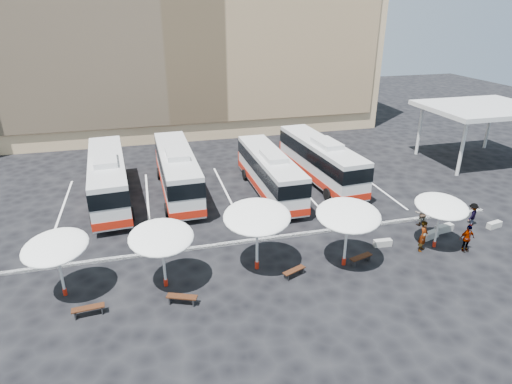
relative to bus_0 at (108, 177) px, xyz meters
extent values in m
plane|color=black|center=(8.62, -9.13, -1.91)|extent=(120.00, 120.00, 0.00)
cube|color=tan|center=(8.62, 22.87, 10.59)|extent=(42.00, 18.00, 25.00)
cube|color=tan|center=(8.62, 13.77, 10.09)|extent=(40.00, 0.30, 20.00)
cube|color=silver|center=(32.62, 0.87, 3.09)|extent=(10.00, 8.00, 0.40)
cylinder|color=silver|center=(28.62, -2.13, 0.49)|extent=(0.30, 0.30, 4.80)
cylinder|color=silver|center=(28.62, 3.87, 0.49)|extent=(0.30, 0.30, 4.80)
cylinder|color=silver|center=(36.62, 3.87, 0.49)|extent=(0.30, 0.30, 4.80)
cube|color=black|center=(8.62, -8.63, -1.84)|extent=(34.00, 0.25, 0.15)
cube|color=white|center=(-3.38, -1.13, -1.91)|extent=(0.15, 12.00, 0.01)
cube|color=white|center=(2.62, -1.13, -1.91)|extent=(0.15, 12.00, 0.01)
cube|color=white|center=(8.62, -1.13, -1.91)|extent=(0.15, 12.00, 0.01)
cube|color=white|center=(14.62, -1.13, -1.91)|extent=(0.15, 12.00, 0.01)
cube|color=white|center=(20.62, -1.13, -1.91)|extent=(0.15, 12.00, 0.01)
cube|color=silver|center=(0.00, -0.01, -0.02)|extent=(3.26, 11.81, 2.92)
cube|color=black|center=(0.00, -0.01, 0.57)|extent=(3.33, 11.87, 1.07)
cube|color=#B61D0D|center=(0.00, -0.01, -1.09)|extent=(3.33, 11.87, 0.53)
cube|color=#B61D0D|center=(-0.42, 5.80, -0.75)|extent=(2.50, 0.37, 1.36)
cube|color=silver|center=(0.07, -0.98, 1.64)|extent=(1.76, 3.02, 0.39)
cylinder|color=black|center=(-1.46, 3.29, -1.43)|extent=(0.41, 0.99, 0.97)
cylinder|color=black|center=(0.97, 3.47, -1.43)|extent=(0.41, 0.99, 0.97)
cylinder|color=black|center=(-0.93, -3.98, -1.43)|extent=(0.41, 0.99, 0.97)
cylinder|color=black|center=(1.49, -3.80, -1.43)|extent=(0.41, 0.99, 0.97)
cube|color=silver|center=(5.03, 0.19, -0.03)|extent=(2.68, 11.65, 2.90)
cube|color=black|center=(5.03, 0.19, 0.55)|extent=(2.74, 11.71, 1.06)
cube|color=#B61D0D|center=(5.03, 0.19, -1.09)|extent=(2.74, 11.71, 0.53)
cube|color=#B61D0D|center=(4.90, 5.99, -0.75)|extent=(2.48, 0.25, 1.35)
cube|color=silver|center=(5.05, -0.77, 1.62)|extent=(1.61, 2.94, 0.39)
cylinder|color=black|center=(3.74, 3.55, -1.43)|extent=(0.36, 0.97, 0.97)
cylinder|color=black|center=(6.16, 3.61, -1.43)|extent=(0.36, 0.97, 0.97)
cylinder|color=black|center=(3.91, -3.70, -1.43)|extent=(0.36, 0.97, 0.97)
cylinder|color=black|center=(6.33, -3.64, -1.43)|extent=(0.36, 0.97, 0.97)
cube|color=silver|center=(11.89, -1.63, -0.14)|extent=(2.46, 10.95, 2.73)
cube|color=black|center=(11.89, -1.63, 0.41)|extent=(2.52, 11.00, 1.00)
cube|color=#B61D0D|center=(11.89, -1.63, -1.14)|extent=(2.52, 11.00, 0.50)
cube|color=#B61D0D|center=(11.79, 3.82, -0.82)|extent=(2.33, 0.22, 1.27)
cube|color=silver|center=(11.90, -2.54, 1.41)|extent=(1.50, 2.75, 0.36)
cylinder|color=black|center=(10.70, 1.53, -1.46)|extent=(0.33, 0.91, 0.91)
cylinder|color=black|center=(12.97, 1.57, -1.46)|extent=(0.33, 0.91, 0.91)
cylinder|color=black|center=(10.81, -5.29, -1.46)|extent=(0.33, 0.91, 0.91)
cylinder|color=black|center=(13.09, -5.25, -1.46)|extent=(0.33, 0.91, 0.91)
cube|color=silver|center=(16.64, -0.18, -0.04)|extent=(3.25, 11.68, 2.88)
cube|color=black|center=(16.64, -0.18, 0.54)|extent=(3.32, 11.74, 1.06)
cube|color=#B61D0D|center=(16.64, -0.18, -1.09)|extent=(3.32, 11.74, 0.53)
cube|color=#B61D0D|center=(16.21, 5.57, -0.76)|extent=(2.47, 0.37, 1.35)
cube|color=silver|center=(16.71, -1.14, 1.60)|extent=(1.75, 2.99, 0.38)
cylinder|color=black|center=(15.19, 3.08, -1.43)|extent=(0.41, 0.98, 0.96)
cylinder|color=black|center=(17.59, 3.26, -1.43)|extent=(0.41, 0.98, 0.96)
cylinder|color=black|center=(15.73, -4.11, -1.43)|extent=(0.41, 0.98, 0.96)
cylinder|color=black|center=(18.13, -3.93, -1.43)|extent=(0.41, 0.98, 0.96)
cylinder|color=silver|center=(-1.73, -11.41, -0.53)|extent=(0.17, 0.17, 2.76)
cylinder|color=#B61D0D|center=(-1.73, -11.41, -1.73)|extent=(0.26, 0.26, 0.37)
ellipsoid|color=white|center=(-1.73, -11.41, 0.89)|extent=(4.10, 4.12, 0.95)
cylinder|color=silver|center=(3.24, -11.90, -0.48)|extent=(0.15, 0.15, 2.86)
cylinder|color=#B61D0D|center=(3.24, -11.90, -1.72)|extent=(0.23, 0.23, 0.38)
ellipsoid|color=white|center=(3.24, -11.90, 0.99)|extent=(3.63, 3.66, 0.98)
cylinder|color=silver|center=(8.25, -11.55, -0.32)|extent=(0.18, 0.18, 3.18)
cylinder|color=#B61D0D|center=(8.25, -11.55, -1.70)|extent=(0.29, 0.29, 0.42)
ellipsoid|color=white|center=(8.25, -11.55, 1.32)|extent=(4.44, 4.47, 1.09)
cylinder|color=silver|center=(13.08, -12.43, -0.37)|extent=(0.18, 0.18, 3.08)
cylinder|color=#B61D0D|center=(13.08, -12.43, -1.71)|extent=(0.28, 0.28, 0.41)
ellipsoid|color=white|center=(13.08, -12.43, 1.22)|extent=(4.36, 4.40, 1.05)
cylinder|color=silver|center=(19.24, -12.03, -0.57)|extent=(0.14, 0.14, 2.68)
cylinder|color=#B61D0D|center=(19.24, -12.03, -1.73)|extent=(0.22, 0.22, 0.36)
ellipsoid|color=white|center=(19.24, -12.03, 0.81)|extent=(3.44, 3.48, 0.92)
cube|color=black|center=(-0.43, -13.35, -1.49)|extent=(1.51, 0.51, 0.06)
cube|color=black|center=(-1.02, -13.40, -1.71)|extent=(0.09, 0.38, 0.39)
cube|color=black|center=(0.16, -13.31, -1.71)|extent=(0.09, 0.38, 0.39)
cube|color=black|center=(3.91, -13.62, -1.48)|extent=(1.54, 0.94, 0.06)
cube|color=black|center=(3.36, -13.40, -1.71)|extent=(0.20, 0.37, 0.40)
cube|color=black|center=(4.47, -13.85, -1.71)|extent=(0.20, 0.37, 0.40)
cube|color=black|center=(9.98, -12.81, -1.52)|extent=(1.40, 0.86, 0.05)
cube|color=black|center=(9.47, -13.02, -1.73)|extent=(0.18, 0.34, 0.36)
cube|color=black|center=(10.48, -12.61, -1.73)|extent=(0.18, 0.34, 0.36)
cube|color=black|center=(14.07, -12.54, -1.50)|extent=(1.47, 0.77, 0.06)
cube|color=black|center=(13.52, -12.70, -1.72)|extent=(0.16, 0.36, 0.38)
cube|color=black|center=(14.62, -12.38, -1.72)|extent=(0.16, 0.36, 0.38)
cube|color=gray|center=(16.26, -11.16, -1.71)|extent=(1.11, 0.43, 0.41)
cube|color=gray|center=(19.64, -11.07, -1.69)|extent=(1.23, 0.69, 0.44)
cube|color=gray|center=(21.03, -10.54, -1.68)|extent=(1.30, 0.61, 0.47)
cube|color=gray|center=(24.58, -10.92, -1.71)|extent=(1.12, 0.55, 0.40)
imported|color=black|center=(18.23, -12.21, -0.95)|extent=(0.84, 0.80, 1.93)
imported|color=black|center=(20.09, -9.38, -1.03)|extent=(1.03, 0.92, 1.76)
imported|color=black|center=(20.68, -12.93, -1.06)|extent=(1.01, 0.44, 1.70)
imported|color=black|center=(23.22, -10.28, -1.10)|extent=(1.21, 1.07, 1.62)
camera|label=1|loc=(3.07, -31.01, 11.46)|focal=30.00mm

